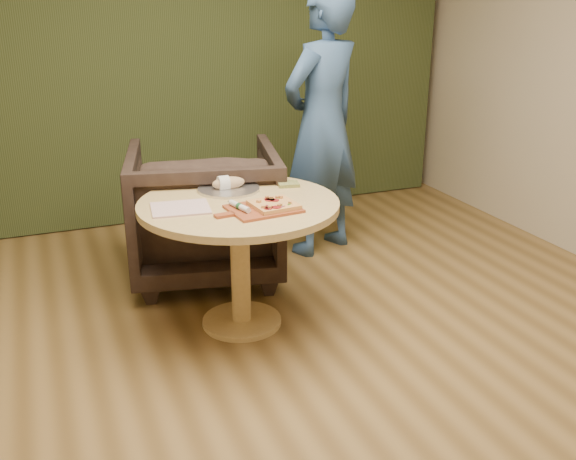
{
  "coord_description": "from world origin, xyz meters",
  "views": [
    {
      "loc": [
        -1.1,
        -2.33,
        1.82
      ],
      "look_at": [
        -0.06,
        0.25,
        0.78
      ],
      "focal_mm": 40.0,
      "sensor_mm": 36.0,
      "label": 1
    }
  ],
  "objects_px": {
    "pizza_paddle": "(262,209)",
    "armchair": "(204,206)",
    "serving_tray": "(229,189)",
    "cutlery_roll": "(240,206)",
    "flatbread_pizza": "(274,205)",
    "person_standing": "(322,124)",
    "pedestal_table": "(239,225)",
    "bread_roll": "(227,183)"
  },
  "relations": [
    {
      "from": "person_standing",
      "to": "armchair",
      "type": "bearing_deg",
      "value": -14.82
    },
    {
      "from": "armchair",
      "to": "person_standing",
      "type": "xyz_separation_m",
      "value": [
        0.91,
        0.13,
        0.45
      ]
    },
    {
      "from": "pedestal_table",
      "to": "flatbread_pizza",
      "type": "bearing_deg",
      "value": -58.1
    },
    {
      "from": "bread_roll",
      "to": "armchair",
      "type": "height_order",
      "value": "armchair"
    },
    {
      "from": "bread_roll",
      "to": "cutlery_roll",
      "type": "bearing_deg",
      "value": -97.41
    },
    {
      "from": "flatbread_pizza",
      "to": "cutlery_roll",
      "type": "distance_m",
      "value": 0.18
    },
    {
      "from": "pedestal_table",
      "to": "pizza_paddle",
      "type": "distance_m",
      "value": 0.25
    },
    {
      "from": "serving_tray",
      "to": "person_standing",
      "type": "distance_m",
      "value": 1.14
    },
    {
      "from": "cutlery_roll",
      "to": "bread_roll",
      "type": "bearing_deg",
      "value": 68.16
    },
    {
      "from": "person_standing",
      "to": "flatbread_pizza",
      "type": "bearing_deg",
      "value": 31.5
    },
    {
      "from": "flatbread_pizza",
      "to": "cutlery_roll",
      "type": "bearing_deg",
      "value": 170.3
    },
    {
      "from": "serving_tray",
      "to": "person_standing",
      "type": "relative_size",
      "value": 0.19
    },
    {
      "from": "cutlery_roll",
      "to": "armchair",
      "type": "bearing_deg",
      "value": 72.6
    },
    {
      "from": "flatbread_pizza",
      "to": "person_standing",
      "type": "height_order",
      "value": "person_standing"
    },
    {
      "from": "flatbread_pizza",
      "to": "armchair",
      "type": "xyz_separation_m",
      "value": [
        -0.13,
        0.97,
        -0.29
      ]
    },
    {
      "from": "flatbread_pizza",
      "to": "cutlery_roll",
      "type": "height_order",
      "value": "flatbread_pizza"
    },
    {
      "from": "pizza_paddle",
      "to": "flatbread_pizza",
      "type": "height_order",
      "value": "flatbread_pizza"
    },
    {
      "from": "flatbread_pizza",
      "to": "serving_tray",
      "type": "distance_m",
      "value": 0.44
    },
    {
      "from": "pedestal_table",
      "to": "cutlery_roll",
      "type": "relative_size",
      "value": 5.58
    },
    {
      "from": "flatbread_pizza",
      "to": "armchair",
      "type": "distance_m",
      "value": 1.02
    },
    {
      "from": "bread_roll",
      "to": "armchair",
      "type": "xyz_separation_m",
      "value": [
        -0.0,
        0.55,
        -0.3
      ]
    },
    {
      "from": "flatbread_pizza",
      "to": "bread_roll",
      "type": "height_order",
      "value": "bread_roll"
    },
    {
      "from": "flatbread_pizza",
      "to": "bread_roll",
      "type": "bearing_deg",
      "value": 106.67
    },
    {
      "from": "flatbread_pizza",
      "to": "person_standing",
      "type": "relative_size",
      "value": 0.13
    },
    {
      "from": "pizza_paddle",
      "to": "cutlery_roll",
      "type": "relative_size",
      "value": 2.33
    },
    {
      "from": "armchair",
      "to": "bread_roll",
      "type": "bearing_deg",
      "value": 102.61
    },
    {
      "from": "pizza_paddle",
      "to": "person_standing",
      "type": "height_order",
      "value": "person_standing"
    },
    {
      "from": "cutlery_roll",
      "to": "serving_tray",
      "type": "height_order",
      "value": "cutlery_roll"
    },
    {
      "from": "bread_roll",
      "to": "armchair",
      "type": "relative_size",
      "value": 0.2
    },
    {
      "from": "cutlery_roll",
      "to": "pedestal_table",
      "type": "bearing_deg",
      "value": 59.69
    },
    {
      "from": "serving_tray",
      "to": "cutlery_roll",
      "type": "bearing_deg",
      "value": -98.69
    },
    {
      "from": "pedestal_table",
      "to": "pizza_paddle",
      "type": "height_order",
      "value": "pizza_paddle"
    },
    {
      "from": "serving_tray",
      "to": "person_standing",
      "type": "xyz_separation_m",
      "value": [
        0.9,
        0.68,
        0.19
      ]
    },
    {
      "from": "bread_roll",
      "to": "pizza_paddle",
      "type": "bearing_deg",
      "value": -81.43
    },
    {
      "from": "flatbread_pizza",
      "to": "bread_roll",
      "type": "xyz_separation_m",
      "value": [
        -0.13,
        0.42,
        0.02
      ]
    },
    {
      "from": "bread_roll",
      "to": "flatbread_pizza",
      "type": "bearing_deg",
      "value": -73.33
    },
    {
      "from": "pizza_paddle",
      "to": "armchair",
      "type": "distance_m",
      "value": 1.0
    },
    {
      "from": "pedestal_table",
      "to": "flatbread_pizza",
      "type": "relative_size",
      "value": 4.57
    },
    {
      "from": "flatbread_pizza",
      "to": "pizza_paddle",
      "type": "bearing_deg",
      "value": 172.65
    },
    {
      "from": "pizza_paddle",
      "to": "serving_tray",
      "type": "distance_m",
      "value": 0.42
    },
    {
      "from": "armchair",
      "to": "flatbread_pizza",
      "type": "bearing_deg",
      "value": 109.93
    },
    {
      "from": "pizza_paddle",
      "to": "cutlery_roll",
      "type": "height_order",
      "value": "cutlery_roll"
    }
  ]
}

